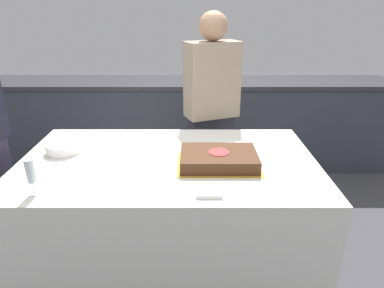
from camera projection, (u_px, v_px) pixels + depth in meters
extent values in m
plane|color=#424247|center=(170.00, 262.00, 2.35)|extent=(14.00, 14.00, 0.00)
cube|color=#333842|center=(178.00, 125.00, 3.66)|extent=(4.40, 0.55, 0.88)
cube|color=#2D2D33|center=(177.00, 82.00, 3.49)|extent=(4.40, 0.58, 0.04)
cube|color=white|center=(169.00, 214.00, 2.20)|extent=(1.77, 1.05, 0.78)
cube|color=gold|center=(218.00, 164.00, 1.99)|extent=(0.48, 0.35, 0.00)
cube|color=#472816|center=(218.00, 158.00, 1.98)|extent=(0.44, 0.31, 0.07)
cylinder|color=red|center=(218.00, 152.00, 1.96)|extent=(0.12, 0.12, 0.00)
cylinder|color=white|center=(63.00, 147.00, 2.15)|extent=(0.22, 0.22, 0.06)
cylinder|color=white|center=(34.00, 194.00, 1.68)|extent=(0.06, 0.06, 0.00)
cylinder|color=white|center=(33.00, 188.00, 1.67)|extent=(0.01, 0.01, 0.06)
cylinder|color=white|center=(29.00, 171.00, 1.64)|extent=(0.05, 0.05, 0.12)
cylinder|color=white|center=(214.00, 143.00, 2.30)|extent=(0.22, 0.22, 0.00)
cube|color=white|center=(208.00, 193.00, 1.67)|extent=(0.13, 0.09, 0.02)
cube|color=#282833|center=(209.00, 162.00, 2.89)|extent=(0.38, 0.28, 0.82)
cube|color=tan|center=(211.00, 80.00, 2.62)|extent=(0.45, 0.33, 0.57)
sphere|color=tan|center=(212.00, 26.00, 2.47)|extent=(0.21, 0.21, 0.21)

